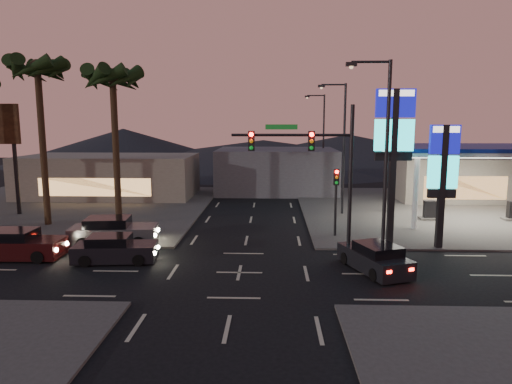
{
  "coord_description": "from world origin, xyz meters",
  "views": [
    {
      "loc": [
        1.54,
        -20.95,
        7.14
      ],
      "look_at": [
        0.59,
        5.98,
        3.0
      ],
      "focal_mm": 32.0,
      "sensor_mm": 36.0,
      "label": 1
    }
  ],
  "objects_px": {
    "pylon_sign_short": "(443,167)",
    "car_lane_b_front": "(113,232)",
    "suv_station": "(375,258)",
    "car_lane_a_front": "(114,250)",
    "gas_station": "(476,151)",
    "pylon_sign_tall": "(394,135)",
    "traffic_signal_mast": "(316,161)",
    "car_lane_a_mid": "(17,245)"
  },
  "relations": [
    {
      "from": "car_lane_b_front",
      "to": "suv_station",
      "type": "xyz_separation_m",
      "value": [
        14.3,
        -4.32,
        -0.11
      ]
    },
    {
      "from": "car_lane_a_front",
      "to": "suv_station",
      "type": "relative_size",
      "value": 0.96
    },
    {
      "from": "car_lane_b_front",
      "to": "suv_station",
      "type": "relative_size",
      "value": 1.14
    },
    {
      "from": "car_lane_a_mid",
      "to": "car_lane_b_front",
      "type": "bearing_deg",
      "value": 34.56
    },
    {
      "from": "pylon_sign_short",
      "to": "suv_station",
      "type": "distance_m",
      "value": 7.24
    },
    {
      "from": "traffic_signal_mast",
      "to": "car_lane_a_front",
      "type": "bearing_deg",
      "value": -177.42
    },
    {
      "from": "pylon_sign_tall",
      "to": "car_lane_b_front",
      "type": "relative_size",
      "value": 1.74
    },
    {
      "from": "car_lane_a_front",
      "to": "traffic_signal_mast",
      "type": "bearing_deg",
      "value": 2.58
    },
    {
      "from": "traffic_signal_mast",
      "to": "car_lane_b_front",
      "type": "xyz_separation_m",
      "value": [
        -11.53,
        2.8,
        -4.47
      ]
    },
    {
      "from": "gas_station",
      "to": "traffic_signal_mast",
      "type": "height_order",
      "value": "traffic_signal_mast"
    },
    {
      "from": "car_lane_b_front",
      "to": "suv_station",
      "type": "bearing_deg",
      "value": -16.82
    },
    {
      "from": "car_lane_a_mid",
      "to": "traffic_signal_mast",
      "type": "bearing_deg",
      "value": 0.17
    },
    {
      "from": "pylon_sign_tall",
      "to": "car_lane_a_mid",
      "type": "distance_m",
      "value": 21.48
    },
    {
      "from": "pylon_sign_tall",
      "to": "gas_station",
      "type": "bearing_deg",
      "value": 40.91
    },
    {
      "from": "traffic_signal_mast",
      "to": "car_lane_b_front",
      "type": "height_order",
      "value": "traffic_signal_mast"
    },
    {
      "from": "gas_station",
      "to": "pylon_sign_tall",
      "type": "xyz_separation_m",
      "value": [
        -7.5,
        -6.5,
        1.31
      ]
    },
    {
      "from": "pylon_sign_tall",
      "to": "car_lane_a_mid",
      "type": "xyz_separation_m",
      "value": [
        -20.4,
        -3.56,
        -5.68
      ]
    },
    {
      "from": "pylon_sign_short",
      "to": "car_lane_b_front",
      "type": "relative_size",
      "value": 1.35
    },
    {
      "from": "car_lane_a_front",
      "to": "car_lane_b_front",
      "type": "relative_size",
      "value": 0.85
    },
    {
      "from": "pylon_sign_tall",
      "to": "traffic_signal_mast",
      "type": "xyz_separation_m",
      "value": [
        -4.74,
        -3.51,
        -1.17
      ]
    },
    {
      "from": "pylon_sign_short",
      "to": "car_lane_a_front",
      "type": "bearing_deg",
      "value": -170.38
    },
    {
      "from": "car_lane_a_front",
      "to": "pylon_sign_short",
      "type": "bearing_deg",
      "value": 9.62
    },
    {
      "from": "traffic_signal_mast",
      "to": "car_lane_a_mid",
      "type": "relative_size",
      "value": 1.69
    },
    {
      "from": "pylon_sign_tall",
      "to": "traffic_signal_mast",
      "type": "distance_m",
      "value": 6.02
    },
    {
      "from": "car_lane_b_front",
      "to": "car_lane_a_mid",
      "type": "bearing_deg",
      "value": -145.44
    },
    {
      "from": "traffic_signal_mast",
      "to": "suv_station",
      "type": "height_order",
      "value": "traffic_signal_mast"
    },
    {
      "from": "pylon_sign_tall",
      "to": "traffic_signal_mast",
      "type": "height_order",
      "value": "pylon_sign_tall"
    },
    {
      "from": "pylon_sign_short",
      "to": "traffic_signal_mast",
      "type": "xyz_separation_m",
      "value": [
        -7.24,
        -2.51,
        0.57
      ]
    },
    {
      "from": "car_lane_a_front",
      "to": "suv_station",
      "type": "bearing_deg",
      "value": -4.63
    },
    {
      "from": "traffic_signal_mast",
      "to": "car_lane_a_mid",
      "type": "xyz_separation_m",
      "value": [
        -15.66,
        -0.05,
        -4.52
      ]
    },
    {
      "from": "gas_station",
      "to": "car_lane_a_front",
      "type": "height_order",
      "value": "gas_station"
    },
    {
      "from": "car_lane_a_front",
      "to": "car_lane_a_mid",
      "type": "height_order",
      "value": "car_lane_a_mid"
    },
    {
      "from": "traffic_signal_mast",
      "to": "car_lane_b_front",
      "type": "bearing_deg",
      "value": 166.37
    },
    {
      "from": "pylon_sign_tall",
      "to": "car_lane_a_front",
      "type": "xyz_separation_m",
      "value": [
        -15.06,
        -3.98,
        -5.75
      ]
    },
    {
      "from": "suv_station",
      "to": "traffic_signal_mast",
      "type": "bearing_deg",
      "value": 151.11
    },
    {
      "from": "car_lane_a_mid",
      "to": "car_lane_b_front",
      "type": "height_order",
      "value": "car_lane_b_front"
    },
    {
      "from": "gas_station",
      "to": "traffic_signal_mast",
      "type": "relative_size",
      "value": 1.53
    },
    {
      "from": "pylon_sign_short",
      "to": "car_lane_b_front",
      "type": "bearing_deg",
      "value": 179.13
    },
    {
      "from": "car_lane_a_front",
      "to": "car_lane_b_front",
      "type": "height_order",
      "value": "car_lane_b_front"
    },
    {
      "from": "traffic_signal_mast",
      "to": "car_lane_a_mid",
      "type": "bearing_deg",
      "value": -179.83
    },
    {
      "from": "car_lane_a_front",
      "to": "suv_station",
      "type": "height_order",
      "value": "suv_station"
    },
    {
      "from": "pylon_sign_short",
      "to": "car_lane_a_mid",
      "type": "distance_m",
      "value": 23.38
    }
  ]
}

